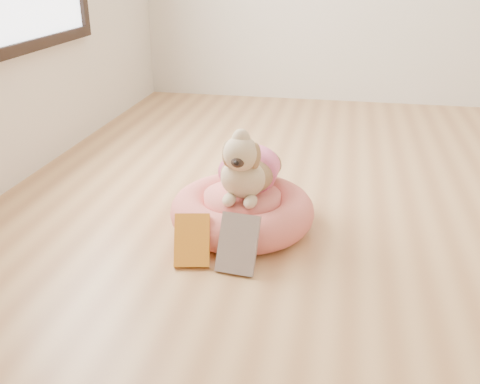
% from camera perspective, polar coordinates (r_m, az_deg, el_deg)
% --- Properties ---
extents(floor, '(4.50, 4.50, 0.00)m').
position_cam_1_polar(floor, '(2.47, 18.17, -3.83)').
color(floor, '#B37B4A').
rests_on(floor, ground).
extents(pet_bed, '(0.63, 0.63, 0.16)m').
position_cam_1_polar(pet_bed, '(2.33, 0.24, -2.04)').
color(pet_bed, '#CF5C51').
rests_on(pet_bed, floor).
extents(dog, '(0.32, 0.45, 0.32)m').
position_cam_1_polar(dog, '(2.25, 0.79, 3.81)').
color(dog, brown).
rests_on(dog, pet_bed).
extents(book_yellow, '(0.16, 0.17, 0.18)m').
position_cam_1_polar(book_yellow, '(2.08, -5.14, -5.15)').
color(book_yellow, gold).
rests_on(book_yellow, floor).
extents(book_white, '(0.16, 0.14, 0.21)m').
position_cam_1_polar(book_white, '(2.02, -0.22, -5.54)').
color(book_white, white).
rests_on(book_white, floor).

